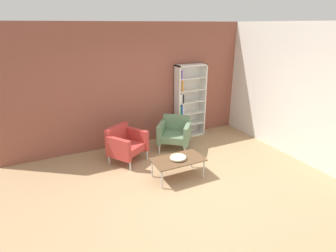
% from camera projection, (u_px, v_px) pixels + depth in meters
% --- Properties ---
extents(ground_plane, '(8.32, 8.32, 0.00)m').
position_uv_depth(ground_plane, '(187.00, 189.00, 4.98)').
color(ground_plane, tan).
extents(brick_back_panel, '(6.40, 0.12, 2.90)m').
position_uv_depth(brick_back_panel, '(138.00, 85.00, 6.54)').
color(brick_back_panel, brown).
rests_on(brick_back_panel, ground_plane).
extents(plaster_right_partition, '(0.12, 5.20, 2.90)m').
position_uv_depth(plaster_right_partition, '(285.00, 89.00, 6.15)').
color(plaster_right_partition, silver).
rests_on(plaster_right_partition, ground_plane).
extents(bookshelf_tall, '(0.80, 0.30, 1.90)m').
position_uv_depth(bookshelf_tall, '(188.00, 102.00, 7.07)').
color(bookshelf_tall, silver).
rests_on(bookshelf_tall, ground_plane).
extents(coffee_table_low, '(1.00, 0.56, 0.40)m').
position_uv_depth(coffee_table_low, '(178.00, 161.00, 5.24)').
color(coffee_table_low, brown).
rests_on(coffee_table_low, ground_plane).
extents(decorative_bowl, '(0.32, 0.32, 0.05)m').
position_uv_depth(decorative_bowl, '(178.00, 157.00, 5.22)').
color(decorative_bowl, beige).
rests_on(decorative_bowl, coffee_table_low).
extents(armchair_by_bookshelf, '(0.95, 0.94, 0.78)m').
position_uv_depth(armchair_by_bookshelf, '(175.00, 132.00, 6.47)').
color(armchair_by_bookshelf, slate).
rests_on(armchair_by_bookshelf, ground_plane).
extents(armchair_near_window, '(0.94, 0.92, 0.78)m').
position_uv_depth(armchair_near_window, '(125.00, 143.00, 5.87)').
color(armchair_near_window, '#B73833').
rests_on(armchair_near_window, ground_plane).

